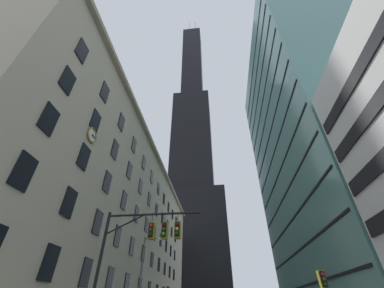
% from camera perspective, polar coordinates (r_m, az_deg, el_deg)
% --- Properties ---
extents(station_building, '(17.69, 65.90, 26.91)m').
position_cam_1_polar(station_building, '(46.28, -20.34, -18.65)').
color(station_building, '#B2A88E').
rests_on(station_building, ground).
extents(dark_skyscraper, '(29.68, 29.68, 210.20)m').
position_cam_1_polar(dark_skyscraper, '(120.35, 0.16, -5.32)').
color(dark_skyscraper, black).
rests_on(dark_skyscraper, ground).
extents(glass_office_midrise, '(19.08, 34.62, 53.25)m').
position_cam_1_polar(glass_office_midrise, '(48.44, 29.76, 0.94)').
color(glass_office_midrise, slate).
rests_on(glass_office_midrise, ground).
extents(traffic_signal_mast, '(6.45, 0.63, 6.76)m').
position_cam_1_polar(traffic_signal_mast, '(16.21, -11.22, -22.19)').
color(traffic_signal_mast, black).
rests_on(traffic_signal_mast, sidewalk_left).
extents(traffic_light_near_right, '(0.40, 0.63, 3.40)m').
position_cam_1_polar(traffic_light_near_right, '(19.33, 29.68, -27.53)').
color(traffic_light_near_right, black).
rests_on(traffic_light_near_right, sidewalk_right).
extents(street_lamppost, '(1.98, 0.32, 7.93)m').
position_cam_1_polar(street_lamppost, '(27.89, -11.77, -28.11)').
color(street_lamppost, '#47474C').
rests_on(street_lamppost, sidewalk_left).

